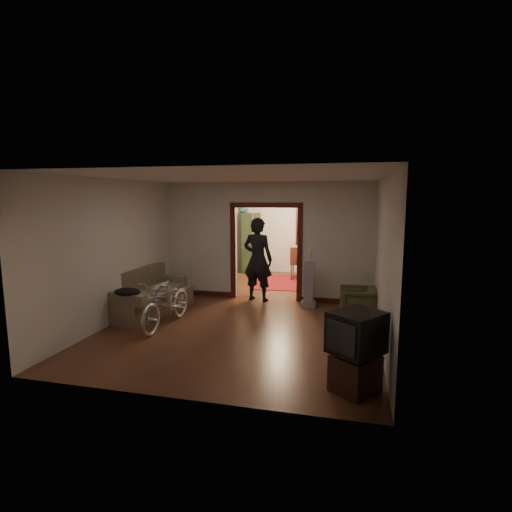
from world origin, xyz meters
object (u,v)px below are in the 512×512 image
(bicycle, at_px, (167,302))
(person, at_px, (258,259))
(armchair, at_px, (358,303))
(desk, at_px, (322,266))
(locker, at_px, (244,243))
(sofa, at_px, (149,292))

(bicycle, distance_m, person, 2.62)
(armchair, height_order, person, person)
(armchair, height_order, desk, desk)
(bicycle, relative_size, armchair, 2.41)
(bicycle, distance_m, locker, 5.71)
(person, xyz_separation_m, locker, (-1.30, 3.44, -0.02))
(locker, xyz_separation_m, desk, (2.56, -0.32, -0.61))
(sofa, height_order, locker, locker)
(armchair, xyz_separation_m, person, (-2.31, 0.97, 0.66))
(sofa, relative_size, locker, 1.04)
(bicycle, bearing_deg, sofa, 139.39)
(locker, relative_size, desk, 1.98)
(sofa, distance_m, armchair, 4.34)
(sofa, bearing_deg, desk, 64.72)
(sofa, relative_size, desk, 2.06)
(sofa, distance_m, locker, 5.08)
(locker, bearing_deg, desk, 10.20)
(person, distance_m, locker, 3.68)
(sofa, bearing_deg, armchair, 17.42)
(bicycle, bearing_deg, armchair, 21.88)
(bicycle, height_order, desk, bicycle)
(armchair, distance_m, person, 2.59)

